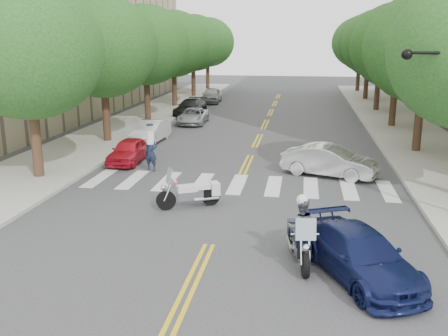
% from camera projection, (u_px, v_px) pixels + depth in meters
% --- Properties ---
extents(ground, '(140.00, 140.00, 0.00)m').
position_uv_depth(ground, '(209.00, 245.00, 15.09)').
color(ground, '#38383A').
rests_on(ground, ground).
extents(sidewalk_left, '(5.00, 60.00, 0.15)m').
position_uv_depth(sidewalk_left, '(139.00, 120.00, 37.53)').
color(sidewalk_left, '#9E9991').
rests_on(sidewalk_left, ground).
extents(sidewalk_right, '(5.00, 60.00, 0.15)m').
position_uv_depth(sidewalk_right, '(402.00, 127.00, 34.66)').
color(sidewalk_right, '#9E9991').
rests_on(sidewalk_right, ground).
extents(tree_l_0, '(6.40, 6.40, 8.45)m').
position_uv_depth(tree_l_0, '(27.00, 51.00, 20.75)').
color(tree_l_0, '#382316').
rests_on(tree_l_0, ground).
extents(tree_l_1, '(6.40, 6.40, 8.45)m').
position_uv_depth(tree_l_1, '(102.00, 47.00, 28.39)').
color(tree_l_1, '#382316').
rests_on(tree_l_1, ground).
extents(tree_l_2, '(6.40, 6.40, 8.45)m').
position_uv_depth(tree_l_2, '(145.00, 45.00, 36.04)').
color(tree_l_2, '#382316').
rests_on(tree_l_2, ground).
extents(tree_l_3, '(6.40, 6.40, 8.45)m').
position_uv_depth(tree_l_3, '(173.00, 44.00, 43.68)').
color(tree_l_3, '#382316').
rests_on(tree_l_3, ground).
extents(tree_l_4, '(6.40, 6.40, 8.45)m').
position_uv_depth(tree_l_4, '(193.00, 43.00, 51.33)').
color(tree_l_4, '#382316').
rests_on(tree_l_4, ground).
extents(tree_l_5, '(6.40, 6.40, 8.45)m').
position_uv_depth(tree_l_5, '(207.00, 42.00, 58.97)').
color(tree_l_5, '#382316').
rests_on(tree_l_5, ground).
extents(tree_r_1, '(6.40, 6.40, 8.45)m').
position_uv_depth(tree_r_1, '(426.00, 48.00, 25.74)').
color(tree_r_1, '#382316').
rests_on(tree_r_1, ground).
extents(tree_r_2, '(6.40, 6.40, 8.45)m').
position_uv_depth(tree_r_2, '(398.00, 46.00, 33.38)').
color(tree_r_2, '#382316').
rests_on(tree_r_2, ground).
extents(tree_r_3, '(6.40, 6.40, 8.45)m').
position_uv_depth(tree_r_3, '(381.00, 44.00, 41.03)').
color(tree_r_3, '#382316').
rests_on(tree_r_3, ground).
extents(tree_r_4, '(6.40, 6.40, 8.45)m').
position_uv_depth(tree_r_4, '(369.00, 43.00, 48.67)').
color(tree_r_4, '#382316').
rests_on(tree_r_4, ground).
extents(tree_r_5, '(6.40, 6.40, 8.45)m').
position_uv_depth(tree_r_5, '(360.00, 43.00, 56.32)').
color(tree_r_5, '#382316').
rests_on(tree_r_5, ground).
extents(motorcycle_police, '(0.90, 2.42, 1.97)m').
position_uv_depth(motorcycle_police, '(301.00, 232.00, 13.78)').
color(motorcycle_police, black).
rests_on(motorcycle_police, ground).
extents(motorcycle_parked, '(2.23, 1.39, 1.56)m').
position_uv_depth(motorcycle_parked, '(194.00, 193.00, 18.36)').
color(motorcycle_parked, black).
rests_on(motorcycle_parked, ground).
extents(officer_standing, '(0.74, 0.57, 1.80)m').
position_uv_depth(officer_standing, '(151.00, 152.00, 23.25)').
color(officer_standing, '#172034').
rests_on(officer_standing, ground).
extents(convertible, '(4.49, 2.83, 1.40)m').
position_uv_depth(convertible, '(329.00, 161.00, 22.45)').
color(convertible, '#BBBBBD').
rests_on(convertible, ground).
extents(sedan_blue, '(3.42, 4.67, 1.26)m').
position_uv_depth(sedan_blue, '(361.00, 255.00, 12.89)').
color(sedan_blue, '#0F1742').
rests_on(sedan_blue, ground).
extents(parked_car_a, '(1.46, 3.56, 1.21)m').
position_uv_depth(parked_car_a, '(129.00, 151.00, 24.90)').
color(parked_car_a, red).
rests_on(parked_car_a, ground).
extents(parked_car_b, '(1.58, 3.99, 1.29)m').
position_uv_depth(parked_car_b, '(150.00, 132.00, 29.74)').
color(parked_car_b, silver).
rests_on(parked_car_b, ground).
extents(parked_car_c, '(2.00, 4.10, 1.12)m').
position_uv_depth(parked_car_c, '(193.00, 116.00, 36.19)').
color(parked_car_c, '#9B9CA2').
rests_on(parked_car_c, ground).
extents(parked_car_d, '(2.26, 4.63, 1.30)m').
position_uv_depth(parked_car_d, '(190.00, 107.00, 40.11)').
color(parked_car_d, black).
rests_on(parked_car_d, ground).
extents(parked_car_e, '(1.86, 4.27, 1.43)m').
position_uv_depth(parked_car_e, '(212.00, 95.00, 47.94)').
color(parked_car_e, gray).
rests_on(parked_car_e, ground).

